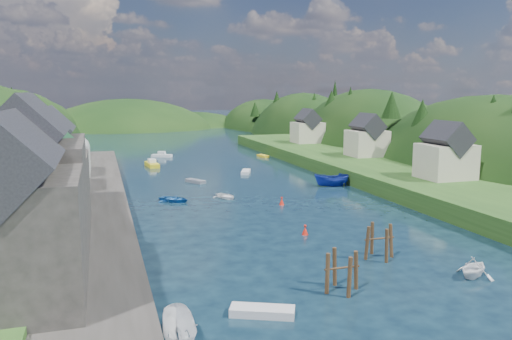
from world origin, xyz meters
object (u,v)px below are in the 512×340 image
object	(u,v)px
piling_cluster_far	(379,245)
channel_buoy_near	(305,230)
channel_buoy_far	(282,201)
piling_cluster_near	(342,275)

from	to	relation	value
piling_cluster_far	channel_buoy_near	size ratio (longest dim) A/B	3.36
channel_buoy_near	channel_buoy_far	xyz separation A→B (m)	(2.50, 13.86, 0.00)
piling_cluster_far	channel_buoy_far	world-z (taller)	piling_cluster_far
piling_cluster_far	channel_buoy_far	distance (m)	22.82
piling_cluster_far	channel_buoy_near	world-z (taller)	piling_cluster_far
piling_cluster_far	channel_buoy_near	distance (m)	9.60
channel_buoy_near	channel_buoy_far	size ratio (longest dim) A/B	1.00
piling_cluster_far	channel_buoy_near	xyz separation A→B (m)	(-3.45, 8.93, -0.80)
piling_cluster_near	channel_buoy_far	size ratio (longest dim) A/B	3.36
channel_buoy_far	channel_buoy_near	bearing A→B (deg)	-100.24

